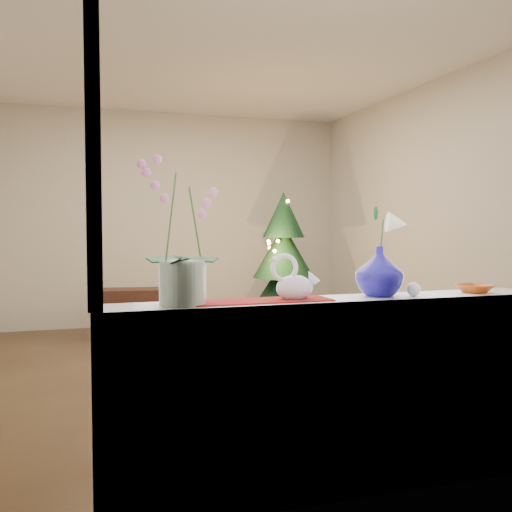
{
  "coord_description": "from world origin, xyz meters",
  "views": [
    {
      "loc": [
        -1.15,
        -4.81,
        1.26
      ],
      "look_at": [
        -0.07,
        -1.4,
        1.07
      ],
      "focal_mm": 40.0,
      "sensor_mm": 36.0,
      "label": 1
    }
  ],
  "objects": [
    {
      "name": "ground",
      "position": [
        0.0,
        0.0,
        0.0
      ],
      "size": [
        5.0,
        5.0,
        0.0
      ],
      "primitive_type": "plane",
      "color": "#362316",
      "rests_on": "ground"
    },
    {
      "name": "wall_back",
      "position": [
        0.0,
        2.5,
        1.35
      ],
      "size": [
        4.5,
        0.1,
        2.7
      ],
      "primitive_type": "cube",
      "color": "beige",
      "rests_on": "ground"
    },
    {
      "name": "wall_front",
      "position": [
        0.0,
        -2.5,
        1.35
      ],
      "size": [
        4.5,
        0.1,
        2.7
      ],
      "primitive_type": "cube",
      "color": "beige",
      "rests_on": "ground"
    },
    {
      "name": "wall_right",
      "position": [
        2.25,
        0.0,
        1.35
      ],
      "size": [
        0.1,
        5.0,
        2.7
      ],
      "primitive_type": "cube",
      "color": "beige",
      "rests_on": "ground"
    },
    {
      "name": "ceiling",
      "position": [
        0.0,
        0.0,
        2.7
      ],
      "size": [
        5.0,
        5.0,
        0.0
      ],
      "primitive_type": "plane",
      "color": "white",
      "rests_on": "wall_back"
    },
    {
      "name": "window_apron",
      "position": [
        0.0,
        -2.46,
        0.44
      ],
      "size": [
        2.2,
        0.08,
        0.88
      ],
      "primitive_type": "cube",
      "color": "white",
      "rests_on": "ground"
    },
    {
      "name": "windowsill",
      "position": [
        0.0,
        -2.37,
        0.9
      ],
      "size": [
        2.2,
        0.26,
        0.04
      ],
      "primitive_type": "cube",
      "color": "white",
      "rests_on": "window_apron"
    },
    {
      "name": "window_frame",
      "position": [
        0.0,
        -2.47,
        1.7
      ],
      "size": [
        2.22,
        0.06,
        1.6
      ],
      "primitive_type": null,
      "color": "white",
      "rests_on": "windowsill"
    },
    {
      "name": "runner",
      "position": [
        -0.38,
        -2.37,
        0.92
      ],
      "size": [
        0.7,
        0.2,
        0.01
      ],
      "primitive_type": "cube",
      "color": "maroon",
      "rests_on": "windowsill"
    },
    {
      "name": "orchid_pot",
      "position": [
        -0.71,
        -2.38,
        1.24
      ],
      "size": [
        0.25,
        0.25,
        0.64
      ],
      "primitive_type": null,
      "rotation": [
        0.0,
        0.0,
        -0.16
      ],
      "color": "beige",
      "rests_on": "windowsill"
    },
    {
      "name": "swan",
      "position": [
        -0.19,
        -2.36,
        1.02
      ],
      "size": [
        0.26,
        0.17,
        0.2
      ],
      "primitive_type": null,
      "rotation": [
        0.0,
        0.0,
        0.27
      ],
      "color": "silver",
      "rests_on": "windowsill"
    },
    {
      "name": "blue_vase",
      "position": [
        0.26,
        -2.36,
        1.06
      ],
      "size": [
        0.31,
        0.31,
        0.28
      ],
      "primitive_type": "imported",
      "rotation": [
        0.0,
        0.0,
        0.16
      ],
      "color": "#0F0A68",
      "rests_on": "windowsill"
    },
    {
      "name": "lily",
      "position": [
        0.26,
        -2.36,
        1.3
      ],
      "size": [
        0.15,
        0.09,
        0.21
      ],
      "primitive_type": null,
      "color": "white",
      "rests_on": "blue_vase"
    },
    {
      "name": "paperweight",
      "position": [
        0.41,
        -2.41,
        0.95
      ],
      "size": [
        0.09,
        0.09,
        0.07
      ],
      "primitive_type": "sphere",
      "rotation": [
        0.0,
        0.0,
        0.32
      ],
      "color": "silver",
      "rests_on": "windowsill"
    },
    {
      "name": "amber_dish",
      "position": [
        0.79,
        -2.38,
        0.94
      ],
      "size": [
        0.17,
        0.17,
        0.04
      ],
      "primitive_type": "imported",
      "rotation": [
        0.0,
        0.0,
        0.15
      ],
      "color": "#A54311",
      "rests_on": "windowsill"
    },
    {
      "name": "xmas_tree",
      "position": [
        1.05,
        1.12,
        0.82
      ],
      "size": [
        1.12,
        1.12,
        1.64
      ],
      "primitive_type": null,
      "rotation": [
        0.0,
        0.0,
        -0.31
      ],
      "color": "black",
      "rests_on": "ground"
    },
    {
      "name": "side_table",
      "position": [
        -0.55,
        1.59,
        0.28
      ],
      "size": [
        0.8,
        0.48,
        0.57
      ],
      "primitive_type": "cube",
      "rotation": [
        0.0,
        0.0,
        -0.15
      ],
      "color": "black",
      "rests_on": "ground"
    }
  ]
}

